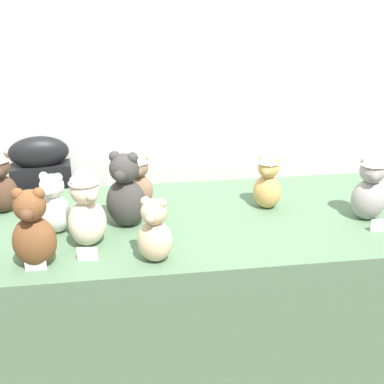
{
  "coord_description": "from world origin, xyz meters",
  "views": [
    {
      "loc": [
        -0.26,
        -1.56,
        1.68
      ],
      "look_at": [
        0.0,
        0.25,
        0.89
      ],
      "focal_mm": 47.21,
      "sensor_mm": 36.0,
      "label": 1
    }
  ],
  "objects_px": {
    "teddy_bear_cocoa": "(0,180)",
    "teddy_bear_charcoal": "(126,192)",
    "teddy_bear_ash": "(370,185)",
    "teddy_bear_chestnut": "(33,230)",
    "display_table": "(192,299)",
    "teddy_bear_cream": "(86,206)",
    "instrument_case": "(49,230)",
    "teddy_bear_mocha": "(139,179)",
    "teddy_bear_snow": "(54,205)",
    "teddy_bear_sand": "(155,232)",
    "teddy_bear_honey": "(268,180)"
  },
  "relations": [
    {
      "from": "teddy_bear_snow",
      "to": "teddy_bear_honey",
      "type": "distance_m",
      "value": 0.87
    },
    {
      "from": "display_table",
      "to": "teddy_bear_cream",
      "type": "distance_m",
      "value": 0.69
    },
    {
      "from": "teddy_bear_sand",
      "to": "teddy_bear_honey",
      "type": "bearing_deg",
      "value": 58.24
    },
    {
      "from": "instrument_case",
      "to": "teddy_bear_snow",
      "type": "relative_size",
      "value": 4.08
    },
    {
      "from": "display_table",
      "to": "teddy_bear_ash",
      "type": "height_order",
      "value": "teddy_bear_ash"
    },
    {
      "from": "teddy_bear_honey",
      "to": "teddy_bear_charcoal",
      "type": "bearing_deg",
      "value": -140.36
    },
    {
      "from": "teddy_bear_mocha",
      "to": "teddy_bear_chestnut",
      "type": "bearing_deg",
      "value": -133.34
    },
    {
      "from": "instrument_case",
      "to": "teddy_bear_mocha",
      "type": "xyz_separation_m",
      "value": [
        0.45,
        -0.37,
        0.4
      ]
    },
    {
      "from": "teddy_bear_cocoa",
      "to": "teddy_bear_charcoal",
      "type": "bearing_deg",
      "value": -38.42
    },
    {
      "from": "teddy_bear_mocha",
      "to": "teddy_bear_sand",
      "type": "distance_m",
      "value": 0.45
    },
    {
      "from": "teddy_bear_cream",
      "to": "teddy_bear_honey",
      "type": "xyz_separation_m",
      "value": [
        0.73,
        0.22,
        -0.03
      ]
    },
    {
      "from": "teddy_bear_chestnut",
      "to": "teddy_bear_ash",
      "type": "bearing_deg",
      "value": 12.12
    },
    {
      "from": "teddy_bear_snow",
      "to": "teddy_bear_chestnut",
      "type": "xyz_separation_m",
      "value": [
        -0.04,
        -0.24,
        0.02
      ]
    },
    {
      "from": "teddy_bear_charcoal",
      "to": "teddy_bear_honey",
      "type": "xyz_separation_m",
      "value": [
        0.59,
        0.08,
        -0.01
      ]
    },
    {
      "from": "teddy_bear_ash",
      "to": "teddy_bear_charcoal",
      "type": "height_order",
      "value": "teddy_bear_charcoal"
    },
    {
      "from": "teddy_bear_charcoal",
      "to": "teddy_bear_cocoa",
      "type": "height_order",
      "value": "teddy_bear_charcoal"
    },
    {
      "from": "teddy_bear_cream",
      "to": "teddy_bear_mocha",
      "type": "bearing_deg",
      "value": 25.28
    },
    {
      "from": "teddy_bear_sand",
      "to": "teddy_bear_honey",
      "type": "xyz_separation_m",
      "value": [
        0.5,
        0.37,
        0.02
      ]
    },
    {
      "from": "teddy_bear_charcoal",
      "to": "teddy_bear_cream",
      "type": "height_order",
      "value": "teddy_bear_cream"
    },
    {
      "from": "display_table",
      "to": "teddy_bear_cocoa",
      "type": "bearing_deg",
      "value": 166.57
    },
    {
      "from": "teddy_bear_mocha",
      "to": "teddy_bear_charcoal",
      "type": "distance_m",
      "value": 0.18
    },
    {
      "from": "instrument_case",
      "to": "teddy_bear_snow",
      "type": "height_order",
      "value": "teddy_bear_snow"
    },
    {
      "from": "display_table",
      "to": "teddy_bear_sand",
      "type": "height_order",
      "value": "teddy_bear_sand"
    },
    {
      "from": "teddy_bear_ash",
      "to": "teddy_bear_cocoa",
      "type": "distance_m",
      "value": 1.49
    },
    {
      "from": "display_table",
      "to": "teddy_bear_sand",
      "type": "xyz_separation_m",
      "value": [
        -0.17,
        -0.3,
        0.5
      ]
    },
    {
      "from": "teddy_bear_snow",
      "to": "teddy_bear_honey",
      "type": "xyz_separation_m",
      "value": [
        0.86,
        0.1,
        0.01
      ]
    },
    {
      "from": "teddy_bear_snow",
      "to": "teddy_bear_cocoa",
      "type": "bearing_deg",
      "value": 157.25
    },
    {
      "from": "teddy_bear_sand",
      "to": "teddy_bear_snow",
      "type": "bearing_deg",
      "value": 165.47
    },
    {
      "from": "display_table",
      "to": "teddy_bear_cream",
      "type": "height_order",
      "value": "teddy_bear_cream"
    },
    {
      "from": "instrument_case",
      "to": "teddy_bear_mocha",
      "type": "relative_size",
      "value": 3.85
    },
    {
      "from": "teddy_bear_cream",
      "to": "display_table",
      "type": "bearing_deg",
      "value": -11.07
    },
    {
      "from": "teddy_bear_ash",
      "to": "teddy_bear_cocoa",
      "type": "relative_size",
      "value": 1.04
    },
    {
      "from": "teddy_bear_mocha",
      "to": "teddy_bear_snow",
      "type": "distance_m",
      "value": 0.38
    },
    {
      "from": "teddy_bear_sand",
      "to": "teddy_bear_charcoal",
      "type": "relative_size",
      "value": 0.78
    },
    {
      "from": "teddy_bear_sand",
      "to": "teddy_bear_honey",
      "type": "height_order",
      "value": "teddy_bear_honey"
    },
    {
      "from": "display_table",
      "to": "teddy_bear_snow",
      "type": "height_order",
      "value": "teddy_bear_snow"
    },
    {
      "from": "instrument_case",
      "to": "display_table",
      "type": "bearing_deg",
      "value": -44.71
    },
    {
      "from": "teddy_bear_mocha",
      "to": "teddy_bear_cream",
      "type": "xyz_separation_m",
      "value": [
        -0.2,
        -0.3,
        0.03
      ]
    },
    {
      "from": "display_table",
      "to": "teddy_bear_snow",
      "type": "bearing_deg",
      "value": -176.64
    },
    {
      "from": "instrument_case",
      "to": "teddy_bear_ash",
      "type": "bearing_deg",
      "value": -30.48
    },
    {
      "from": "teddy_bear_chestnut",
      "to": "display_table",
      "type": "bearing_deg",
      "value": 29.45
    },
    {
      "from": "instrument_case",
      "to": "teddy_bear_cocoa",
      "type": "height_order",
      "value": "teddy_bear_cocoa"
    },
    {
      "from": "teddy_bear_snow",
      "to": "instrument_case",
      "type": "bearing_deg",
      "value": 122.38
    },
    {
      "from": "teddy_bear_mocha",
      "to": "teddy_bear_chestnut",
      "type": "xyz_separation_m",
      "value": [
        -0.37,
        -0.42,
        0.01
      ]
    },
    {
      "from": "display_table",
      "to": "teddy_bear_cream",
      "type": "xyz_separation_m",
      "value": [
        -0.4,
        -0.15,
        0.54
      ]
    },
    {
      "from": "teddy_bear_chestnut",
      "to": "teddy_bear_cocoa",
      "type": "xyz_separation_m",
      "value": [
        -0.2,
        0.45,
        0.01
      ]
    },
    {
      "from": "teddy_bear_charcoal",
      "to": "teddy_bear_honey",
      "type": "bearing_deg",
      "value": 27.29
    },
    {
      "from": "teddy_bear_chestnut",
      "to": "teddy_bear_sand",
      "type": "height_order",
      "value": "teddy_bear_chestnut"
    },
    {
      "from": "teddy_bear_ash",
      "to": "teddy_bear_honey",
      "type": "relative_size",
      "value": 1.15
    },
    {
      "from": "display_table",
      "to": "instrument_case",
      "type": "height_order",
      "value": "instrument_case"
    }
  ]
}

